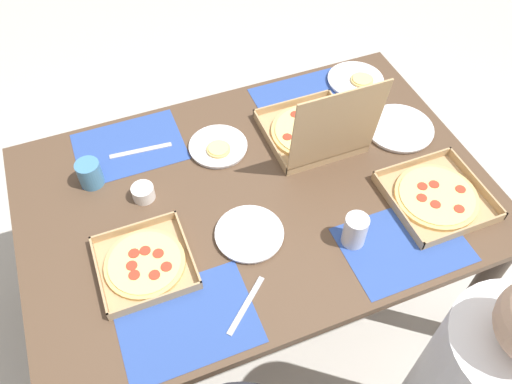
# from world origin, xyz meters

# --- Properties ---
(ground_plane) EXTENTS (6.00, 6.00, 0.00)m
(ground_plane) POSITION_xyz_m (0.00, 0.00, 0.00)
(ground_plane) COLOR beige
(dining_table) EXTENTS (1.47, 0.98, 0.72)m
(dining_table) POSITION_xyz_m (0.00, 0.00, 0.62)
(dining_table) COLOR #3F3328
(dining_table) RESTS_ON ground_plane
(placemat_near_left) EXTENTS (0.36, 0.26, 0.00)m
(placemat_near_left) POSITION_xyz_m (-0.33, -0.34, 0.72)
(placemat_near_left) COLOR #2D4C9E
(placemat_near_left) RESTS_ON dining_table
(placemat_near_right) EXTENTS (0.36, 0.26, 0.00)m
(placemat_near_right) POSITION_xyz_m (0.33, -0.34, 0.72)
(placemat_near_right) COLOR #2D4C9E
(placemat_near_right) RESTS_ON dining_table
(placemat_far_left) EXTENTS (0.36, 0.26, 0.00)m
(placemat_far_left) POSITION_xyz_m (-0.33, 0.34, 0.72)
(placemat_far_left) COLOR #2D4C9E
(placemat_far_left) RESTS_ON dining_table
(placemat_far_right) EXTENTS (0.36, 0.26, 0.00)m
(placemat_far_right) POSITION_xyz_m (0.33, 0.34, 0.72)
(placemat_far_right) COLOR #2D4C9E
(placemat_far_right) RESTS_ON dining_table
(pizza_box_corner_left) EXTENTS (0.30, 0.34, 0.34)m
(pizza_box_corner_left) POSITION_xyz_m (-0.27, -0.14, 0.77)
(pizza_box_corner_left) COLOR tan
(pizza_box_corner_left) RESTS_ON dining_table
(pizza_box_edge_far) EXTENTS (0.26, 0.26, 0.04)m
(pizza_box_edge_far) POSITION_xyz_m (0.39, 0.14, 0.73)
(pizza_box_edge_far) COLOR tan
(pizza_box_edge_far) RESTS_ON dining_table
(pizza_box_center) EXTENTS (0.29, 0.29, 0.04)m
(pizza_box_center) POSITION_xyz_m (-0.51, 0.23, 0.73)
(pizza_box_center) COLOR tan
(pizza_box_center) RESTS_ON dining_table
(plate_far_right) EXTENTS (0.20, 0.20, 0.03)m
(plate_far_right) POSITION_xyz_m (0.05, -0.22, 0.73)
(plate_far_right) COLOR white
(plate_far_right) RESTS_ON dining_table
(plate_middle) EXTENTS (0.20, 0.20, 0.02)m
(plate_middle) POSITION_xyz_m (0.08, 0.15, 0.73)
(plate_middle) COLOR white
(plate_middle) RESTS_ON dining_table
(plate_far_left) EXTENTS (0.24, 0.24, 0.02)m
(plate_far_left) POSITION_xyz_m (-0.57, -0.07, 0.73)
(plate_far_left) COLOR white
(plate_far_left) RESTS_ON dining_table
(plate_near_left) EXTENTS (0.21, 0.21, 0.03)m
(plate_near_left) POSITION_xyz_m (-0.55, -0.36, 0.73)
(plate_near_left) COLOR white
(plate_near_left) RESTS_ON dining_table
(cup_red) EXTENTS (0.08, 0.08, 0.09)m
(cup_red) POSITION_xyz_m (0.47, -0.23, 0.77)
(cup_red) COLOR teal
(cup_red) RESTS_ON dining_table
(cup_clear_left) EXTENTS (0.07, 0.07, 0.11)m
(cup_clear_left) POSITION_xyz_m (-0.20, 0.28, 0.78)
(cup_clear_left) COLOR silver
(cup_clear_left) RESTS_ON dining_table
(condiment_bowl) EXTENTS (0.07, 0.07, 0.05)m
(condiment_bowl) POSITION_xyz_m (0.33, -0.11, 0.75)
(condiment_bowl) COLOR white
(condiment_bowl) RESTS_ON dining_table
(fork_by_far_left) EXTENTS (0.15, 0.14, 0.00)m
(fork_by_far_left) POSITION_xyz_m (0.17, 0.36, 0.72)
(fork_by_far_left) COLOR #B7B7BC
(fork_by_far_left) RESTS_ON dining_table
(knife_by_far_right) EXTENTS (0.21, 0.04, 0.00)m
(knife_by_far_right) POSITION_xyz_m (0.30, -0.31, 0.72)
(knife_by_far_right) COLOR #B7B7BC
(knife_by_far_right) RESTS_ON dining_table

